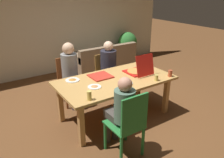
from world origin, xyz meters
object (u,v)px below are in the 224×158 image
object	(u,v)px
drinking_glass_2	(89,96)
person_1	(71,69)
person_2	(110,64)
pizza_box_0	(100,76)
chair_0	(129,124)
dining_table	(115,84)
drinking_glass_0	(156,78)
chair_2	(106,71)
plate_2	(72,80)
plate_1	(126,83)
person_0	(121,109)
chair_1	(69,78)
pizza_box_1	(138,70)
plate_0	(94,87)
drinking_glass_1	(170,73)
couch	(104,61)
potted_plant	(127,45)

from	to	relation	value
drinking_glass_2	person_1	bearing A→B (deg)	77.24
person_2	pizza_box_0	size ratio (longest dim) A/B	3.24
chair_0	pizza_box_0	bearing A→B (deg)	76.68
person_2	pizza_box_0	xyz separation A→B (m)	(-0.61, -0.63, 0.06)
dining_table	drinking_glass_0	xyz separation A→B (m)	(0.55, -0.44, 0.14)
chair_2	person_2	distance (m)	0.26
dining_table	plate_2	size ratio (longest dim) A/B	8.30
plate_1	drinking_glass_0	world-z (taller)	drinking_glass_0
person_1	plate_1	distance (m)	1.24
person_0	chair_1	xyz separation A→B (m)	(0.00, 1.81, -0.16)
dining_table	chair_2	distance (m)	1.11
dining_table	chair_1	world-z (taller)	chair_1
dining_table	pizza_box_1	bearing A→B (deg)	0.30
person_1	pizza_box_0	bearing A→B (deg)	-66.22
chair_1	person_2	xyz separation A→B (m)	(0.89, -0.16, 0.18)
plate_2	plate_0	bearing A→B (deg)	-68.41
person_1	drinking_glass_0	bearing A→B (deg)	-53.19
drinking_glass_0	pizza_box_0	bearing A→B (deg)	136.17
chair_1	pizza_box_0	xyz separation A→B (m)	(0.28, -0.79, 0.24)
person_2	drinking_glass_1	xyz separation A→B (m)	(0.44, -1.30, 0.10)
person_0	drinking_glass_0	distance (m)	1.06
dining_table	couch	world-z (taller)	couch
potted_plant	chair_2	bearing A→B (deg)	-139.06
drinking_glass_0	drinking_glass_1	xyz separation A→B (m)	(0.34, 0.00, 0.01)
chair_1	plate_2	bearing A→B (deg)	-106.82
drinking_glass_1	pizza_box_1	bearing A→B (deg)	130.70
pizza_box_0	couch	size ratio (longest dim) A/B	0.21
person_1	person_2	xyz separation A→B (m)	(0.89, -0.02, -0.04)
drinking_glass_1	person_0	bearing A→B (deg)	-165.06
pizza_box_1	potted_plant	bearing A→B (deg)	56.27
plate_2	pizza_box_1	bearing A→B (deg)	-17.11
person_0	couch	xyz separation A→B (m)	(1.58, 3.03, -0.41)
pizza_box_1	chair_0	bearing A→B (deg)	-134.49
person_0	plate_2	size ratio (longest dim) A/B	4.83
dining_table	drinking_glass_2	xyz separation A→B (m)	(-0.74, -0.43, 0.15)
pizza_box_1	couch	size ratio (longest dim) A/B	0.27
chair_2	plate_1	bearing A→B (deg)	-107.67
drinking_glass_0	chair_0	bearing A→B (deg)	-152.07
pizza_box_0	couch	world-z (taller)	pizza_box_0
plate_1	potted_plant	xyz separation A→B (m)	(2.12, 2.75, -0.22)
person_1	plate_1	xyz separation A→B (m)	(0.49, -1.14, 0.01)
dining_table	pizza_box_0	distance (m)	0.30
chair_0	drinking_glass_2	world-z (taller)	chair_0
plate_1	drinking_glass_2	size ratio (longest dim) A/B	1.59
drinking_glass_0	potted_plant	distance (m)	3.36
chair_1	drinking_glass_1	distance (m)	1.99
person_2	drinking_glass_0	xyz separation A→B (m)	(0.10, -1.30, 0.10)
potted_plant	drinking_glass_1	bearing A→B (deg)	-113.69
person_1	pizza_box_1	distance (m)	1.30
drinking_glass_2	couch	bearing A→B (deg)	54.88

